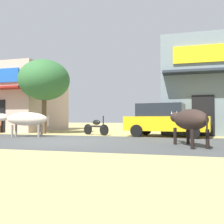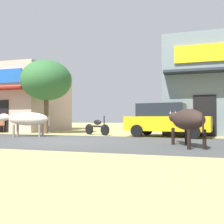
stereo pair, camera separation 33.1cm
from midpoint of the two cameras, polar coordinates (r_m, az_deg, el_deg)
The scene contains 9 objects.
ground at distance 10.08m, azimuth -11.19°, elevation -6.61°, with size 80.00×80.00×0.00m, color tan.
asphalt_road at distance 10.08m, azimuth -11.19°, elevation -6.60°, with size 72.00×5.82×0.00m, color #434646.
storefront_left_cafe at distance 20.50m, azimuth -22.83°, elevation 2.63°, with size 6.92×6.71×4.67m.
storefront_right_club at distance 16.46m, azimuth 22.80°, elevation 4.94°, with size 6.56×6.71×5.43m.
roadside_tree at distance 15.42m, azimuth -16.04°, elevation 7.10°, with size 3.03×3.03×4.42m.
parked_hatchback_car at distance 12.45m, azimuth 11.48°, elevation -1.76°, with size 4.23×2.31×1.64m.
parked_motorcycle at distance 13.42m, azimuth -4.42°, elevation -3.38°, with size 1.68×0.91×1.04m.
cow_near_brown at distance 12.83m, azimuth -20.09°, elevation -1.58°, with size 2.53×1.20×1.21m.
cow_far_dark at distance 8.28m, azimuth 16.35°, elevation -1.77°, with size 1.41×2.55×1.20m.
Camera 1 is at (4.23, -9.07, 0.90)m, focal length 39.36 mm.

